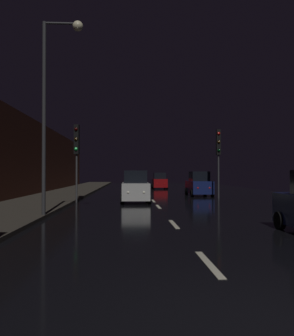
% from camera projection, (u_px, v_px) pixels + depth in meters
% --- Properties ---
extents(ground, '(27.06, 84.00, 0.02)m').
position_uv_depth(ground, '(149.00, 197.00, 28.85)').
color(ground, black).
extents(sidewalk_left, '(4.40, 84.00, 0.15)m').
position_uv_depth(sidewalk_left, '(58.00, 196.00, 28.47)').
color(sidewalk_left, '#38332B').
rests_on(sidewalk_left, ground).
extents(building_facade_left, '(0.80, 63.00, 6.38)m').
position_uv_depth(building_facade_left, '(11.00, 155.00, 24.89)').
color(building_facade_left, '#472319').
rests_on(building_facade_left, ground).
extents(lane_centerline, '(0.16, 32.49, 0.01)m').
position_uv_depth(lane_centerline, '(155.00, 203.00, 22.63)').
color(lane_centerline, beige).
rests_on(lane_centerline, ground).
extents(traffic_light_far_left, '(0.33, 0.47, 5.02)m').
position_uv_depth(traffic_light_far_left, '(77.00, 146.00, 22.79)').
color(traffic_light_far_left, '#38383A').
rests_on(traffic_light_far_left, ground).
extents(traffic_light_far_right, '(0.33, 0.47, 5.17)m').
position_uv_depth(traffic_light_far_right, '(218.00, 148.00, 26.45)').
color(traffic_light_far_right, '#38383A').
rests_on(traffic_light_far_right, ground).
extents(streetlamp_overhead, '(1.70, 0.44, 8.35)m').
position_uv_depth(streetlamp_overhead, '(54.00, 90.00, 14.90)').
color(streetlamp_overhead, '#2D2D30').
rests_on(streetlamp_overhead, ground).
extents(car_approaching_headlights, '(1.89, 4.10, 2.07)m').
position_uv_depth(car_approaching_headlights, '(135.00, 188.00, 23.15)').
color(car_approaching_headlights, silver).
rests_on(car_approaching_headlights, ground).
extents(car_distant_taillights, '(1.80, 3.90, 1.96)m').
position_uv_depth(car_distant_taillights, '(159.00, 181.00, 43.18)').
color(car_distant_taillights, maroon).
rests_on(car_distant_taillights, ground).
extents(car_parked_right_far, '(1.87, 4.04, 2.04)m').
position_uv_depth(car_parked_right_far, '(199.00, 185.00, 29.79)').
color(car_parked_right_far, '#141E51').
rests_on(car_parked_right_far, ground).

